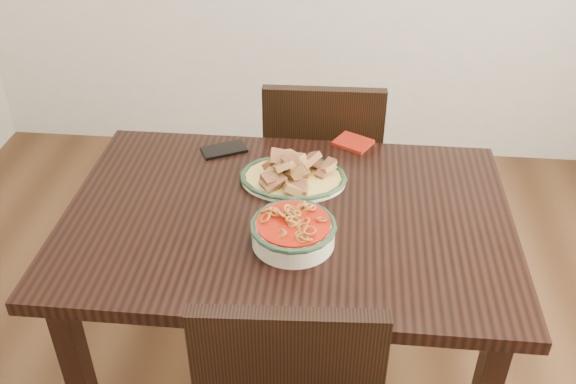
# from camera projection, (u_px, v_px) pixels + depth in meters

# --- Properties ---
(dining_table) EXTENTS (1.26, 0.84, 0.75)m
(dining_table) POSITION_uv_depth(u_px,v_px,m) (287.00, 239.00, 1.85)
(dining_table) COLOR black
(dining_table) RESTS_ON ground
(chair_far) EXTENTS (0.43, 0.43, 0.89)m
(chair_far) POSITION_uv_depth(u_px,v_px,m) (322.00, 170.00, 2.45)
(chair_far) COLOR black
(chair_far) RESTS_ON ground
(fish_plate) EXTENTS (0.32, 0.25, 0.11)m
(fish_plate) POSITION_uv_depth(u_px,v_px,m) (293.00, 169.00, 1.91)
(fish_plate) COLOR #F2E9CC
(fish_plate) RESTS_ON dining_table
(noodle_bowl) EXTENTS (0.23, 0.23, 0.08)m
(noodle_bowl) POSITION_uv_depth(u_px,v_px,m) (293.00, 229.00, 1.67)
(noodle_bowl) COLOR beige
(noodle_bowl) RESTS_ON dining_table
(smartphone) EXTENTS (0.16, 0.13, 0.01)m
(smartphone) POSITION_uv_depth(u_px,v_px,m) (224.00, 150.00, 2.08)
(smartphone) COLOR black
(smartphone) RESTS_ON dining_table
(napkin) EXTENTS (0.14, 0.14, 0.01)m
(napkin) POSITION_uv_depth(u_px,v_px,m) (353.00, 143.00, 2.11)
(napkin) COLOR maroon
(napkin) RESTS_ON dining_table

